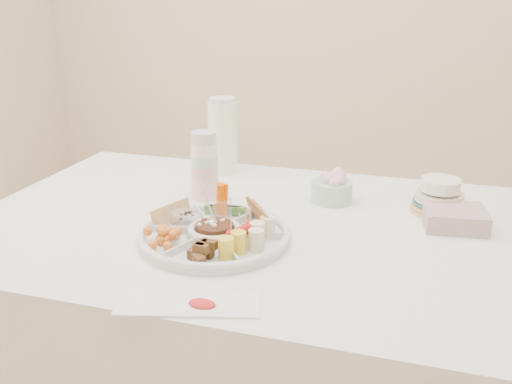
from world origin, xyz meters
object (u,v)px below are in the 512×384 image
(party_tray, at_px, (215,232))
(dining_table, at_px, (243,335))
(thermos, at_px, (223,135))
(plate_stack, at_px, (439,196))

(party_tray, bearing_deg, dining_table, 80.00)
(dining_table, height_order, thermos, thermos)
(thermos, relative_size, plate_stack, 1.70)
(party_tray, distance_m, plate_stack, 0.66)
(party_tray, bearing_deg, plate_stack, 33.77)
(dining_table, relative_size, plate_stack, 9.66)
(plate_stack, bearing_deg, dining_table, -157.08)
(dining_table, xyz_separation_m, plate_stack, (0.52, 0.22, 0.43))
(dining_table, bearing_deg, party_tray, -100.00)
(dining_table, height_order, party_tray, party_tray)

